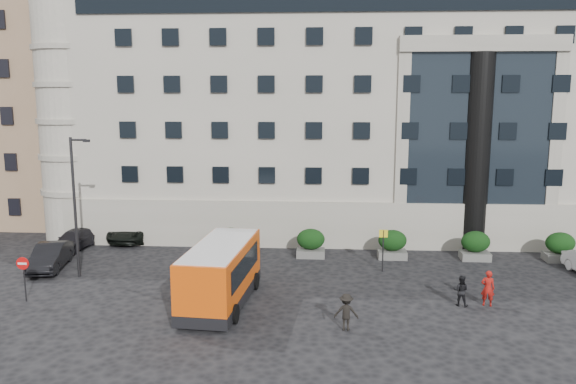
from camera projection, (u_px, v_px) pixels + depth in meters
The scene contains 21 objects.
ground at pixel (284, 300), 28.56m from camera, with size 120.00×120.00×0.00m, color black.
civic_building at pixel (370, 110), 48.32m from camera, with size 44.00×24.00×18.00m, color #A29D8F.
entrance_column at pixel (476, 153), 36.88m from camera, with size 1.80×1.80×13.00m, color black.
apartment_near at pixel (20, 99), 47.97m from camera, with size 14.00×14.00×20.00m, color #8C6C51.
apartment_far at pixel (76, 89), 65.68m from camera, with size 13.00×13.00×22.00m, color brown.
hedge_a at pixel (231, 242), 36.32m from camera, with size 1.80×1.26×1.84m.
hedge_b at pixel (311, 243), 36.01m from camera, with size 1.80×1.26×1.84m.
hedge_c at pixel (392, 244), 35.70m from camera, with size 1.80×1.26×1.84m.
hedge_d at pixel (475, 245), 35.39m from camera, with size 1.80×1.26×1.84m.
hedge_e at pixel (560, 247), 35.08m from camera, with size 1.80×1.26×1.84m.
street_lamp at pixel (76, 202), 31.48m from camera, with size 1.16×0.18×8.00m.
bus_stop_sign at pixel (383, 243), 32.86m from camera, with size 0.50×0.08×2.52m.
no_entry_sign at pixel (23, 270), 28.04m from camera, with size 0.64×0.16×2.32m.
minibus at pixel (221, 271), 27.75m from camera, with size 3.24×7.49×3.05m.
red_truck at pixel (85, 207), 45.74m from camera, with size 2.93×4.98×2.52m.
parked_car_b at pixel (50, 256), 33.55m from camera, with size 1.61×4.60×1.52m, color black.
parked_car_c at pixel (74, 240), 37.88m from camera, with size 1.78×4.37×1.27m, color black.
parked_car_d at pixel (136, 228), 40.56m from camera, with size 2.62×5.68×1.58m, color black.
pedestrian_a at pixel (488, 288), 27.60m from camera, with size 0.66×0.43×1.80m, color #9E150F.
pedestrian_b at pixel (461, 291), 27.63m from camera, with size 0.75×0.59×1.55m, color black.
pedestrian_c at pixel (346, 312), 24.73m from camera, with size 1.08×0.62×1.67m, color black.
Camera 1 is at (1.85, -27.15, 10.26)m, focal length 35.00 mm.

